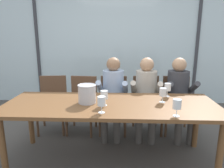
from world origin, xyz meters
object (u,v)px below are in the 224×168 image
(chair_center, at_px, (113,100))
(wine_glass_center_pour, at_px, (101,102))
(dining_table, at_px, (111,109))
(ice_bucket_primary, at_px, (87,94))
(person_pale_blue_shirt, at_px, (113,92))
(person_beige_jumper, at_px, (146,92))
(wine_glass_spare_empty, at_px, (104,96))
(chair_near_window_right, at_px, (176,100))
(wine_glass_by_right_taster, at_px, (163,93))
(chair_near_curtain, at_px, (53,99))
(person_charcoal_jacket, at_px, (179,92))
(wine_glass_near_bucket, at_px, (177,104))
(chair_left_of_center, at_px, (83,100))
(chair_right_of_center, at_px, (146,99))
(wine_glass_by_left_taster, at_px, (168,88))

(chair_center, height_order, wine_glass_center_pour, wine_glass_center_pour)
(dining_table, height_order, ice_bucket_primary, ice_bucket_primary)
(person_pale_blue_shirt, relative_size, person_beige_jumper, 1.00)
(wine_glass_center_pour, xyz_separation_m, wine_glass_spare_empty, (0.01, 0.23, 0.00))
(chair_near_window_right, relative_size, wine_glass_by_right_taster, 4.97)
(chair_near_curtain, distance_m, person_charcoal_jacket, 1.98)
(person_beige_jumper, xyz_separation_m, wine_glass_near_bucket, (0.17, -1.09, 0.18))
(chair_center, relative_size, wine_glass_spare_empty, 4.97)
(dining_table, xyz_separation_m, chair_near_curtain, (-0.98, 0.85, -0.16))
(dining_table, xyz_separation_m, chair_left_of_center, (-0.49, 0.84, -0.16))
(wine_glass_near_bucket, bearing_deg, person_charcoal_jacket, 73.69)
(dining_table, bearing_deg, wine_glass_spare_empty, -132.58)
(wine_glass_center_pour, height_order, wine_glass_by_right_taster, same)
(person_beige_jumper, relative_size, wine_glass_center_pour, 6.81)
(chair_right_of_center, relative_size, wine_glass_by_right_taster, 4.97)
(chair_near_window_right, height_order, wine_glass_spare_empty, wine_glass_spare_empty)
(person_charcoal_jacket, bearing_deg, wine_glass_center_pour, -140.05)
(chair_near_curtain, distance_m, wine_glass_by_right_taster, 1.81)
(ice_bucket_primary, bearing_deg, wine_glass_center_pour, -57.41)
(chair_right_of_center, bearing_deg, wine_glass_by_left_taster, -75.84)
(person_beige_jumper, relative_size, ice_bucket_primary, 5.40)
(chair_near_window_right, xyz_separation_m, wine_glass_near_bucket, (-0.33, -1.26, 0.35))
(ice_bucket_primary, xyz_separation_m, wine_glass_spare_empty, (0.21, -0.09, 0.00))
(chair_center, bearing_deg, person_charcoal_jacket, -7.97)
(chair_near_curtain, height_order, chair_center, same)
(wine_glass_by_left_taster, distance_m, wine_glass_by_right_taster, 0.27)
(chair_center, xyz_separation_m, chair_right_of_center, (0.53, 0.03, 0.00))
(chair_left_of_center, bearing_deg, wine_glass_by_left_taster, -18.77)
(chair_left_of_center, xyz_separation_m, wine_glass_near_bucket, (1.16, -1.20, 0.35))
(person_pale_blue_shirt, xyz_separation_m, wine_glass_by_left_taster, (0.73, -0.41, 0.18))
(ice_bucket_primary, bearing_deg, dining_table, -2.29)
(chair_near_curtain, height_order, wine_glass_by_left_taster, wine_glass_by_left_taster)
(wine_glass_by_right_taster, bearing_deg, wine_glass_spare_empty, -167.76)
(dining_table, height_order, wine_glass_spare_empty, wine_glass_spare_empty)
(ice_bucket_primary, bearing_deg, chair_center, 72.22)
(person_pale_blue_shirt, height_order, person_beige_jumper, same)
(chair_near_window_right, distance_m, wine_glass_by_right_taster, 0.98)
(person_charcoal_jacket, height_order, wine_glass_spare_empty, person_charcoal_jacket)
(dining_table, xyz_separation_m, person_charcoal_jacket, (0.99, 0.73, 0.01))
(person_charcoal_jacket, bearing_deg, person_beige_jumper, 175.90)
(chair_near_window_right, height_order, person_pale_blue_shirt, person_pale_blue_shirt)
(chair_near_window_right, xyz_separation_m, ice_bucket_primary, (-1.28, -0.89, 0.34))
(wine_glass_near_bucket, xyz_separation_m, wine_glass_center_pour, (-0.75, 0.06, -0.00))
(ice_bucket_primary, bearing_deg, chair_right_of_center, 47.65)
(chair_near_window_right, relative_size, person_pale_blue_shirt, 0.73)
(chair_right_of_center, height_order, person_charcoal_jacket, person_charcoal_jacket)
(dining_table, bearing_deg, person_pale_blue_shirt, 90.54)
(wine_glass_spare_empty, bearing_deg, chair_near_curtain, 134.44)
(chair_near_curtain, relative_size, ice_bucket_primary, 3.94)
(wine_glass_by_left_taster, relative_size, wine_glass_center_pour, 1.00)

